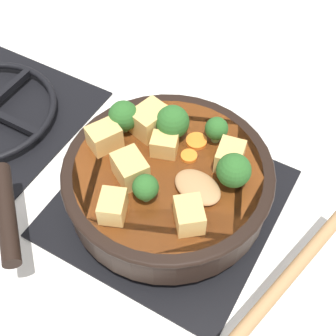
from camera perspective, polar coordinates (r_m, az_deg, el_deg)
ground_plane at (r=0.71m, az=0.00°, el=-4.30°), size 2.40×2.40×0.00m
front_burner_grate at (r=0.70m, az=0.00°, el=-3.77°), size 0.31×0.31×0.03m
skillet_pan at (r=0.66m, az=-0.17°, el=-1.47°), size 0.37×0.36×0.06m
wooden_spoon at (r=0.59m, az=10.46°, el=-7.35°), size 0.25×0.23×0.02m
tofu_cube_center_large at (r=0.58m, az=2.59°, el=-5.77°), size 0.05×0.05×0.03m
tofu_cube_near_handle at (r=0.67m, az=-2.24°, el=5.83°), size 0.06×0.05×0.04m
tofu_cube_east_chunk at (r=0.63m, az=7.54°, el=1.38°), size 0.05×0.04×0.03m
tofu_cube_west_chunk at (r=0.66m, az=-7.77°, el=3.76°), size 0.05×0.05×0.03m
tofu_cube_back_piece at (r=0.65m, az=-0.45°, el=2.83°), size 0.04×0.04×0.03m
tofu_cube_front_piece at (r=0.62m, az=-4.63°, el=-0.08°), size 0.06×0.06×0.04m
tofu_cube_mid_small at (r=0.59m, az=-6.76°, el=-4.67°), size 0.05×0.04×0.03m
broccoli_floret_near_spoon at (r=0.59m, az=-2.65°, el=-2.45°), size 0.03×0.03×0.04m
broccoli_floret_center_top at (r=0.66m, az=5.93°, el=4.76°), size 0.03×0.03×0.04m
broccoli_floret_east_rim at (r=0.65m, az=0.55°, el=5.62°), size 0.05×0.05×0.05m
broccoli_floret_west_rim at (r=0.61m, az=8.01°, el=-0.32°), size 0.05×0.05×0.05m
broccoli_floret_north_edge at (r=0.67m, az=-5.43°, el=6.33°), size 0.04×0.04×0.05m
carrot_slice_orange_thin at (r=0.65m, az=2.57°, el=1.47°), size 0.02×0.02×0.01m
carrot_slice_near_center at (r=0.67m, az=3.49°, el=3.31°), size 0.03×0.03×0.01m
carrot_slice_edge_slice at (r=0.71m, az=-0.82°, el=7.11°), size 0.02×0.02×0.01m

